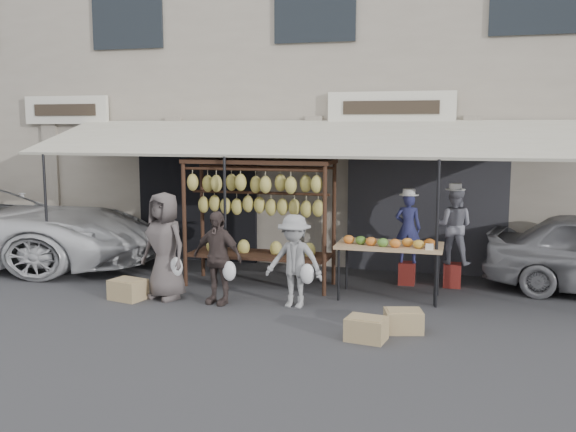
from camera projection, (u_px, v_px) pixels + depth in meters
name	position (u px, v px, depth m)	size (l,w,h in m)	color
ground_plane	(261.00, 314.00, 9.65)	(90.00, 90.00, 0.00)	#2D2D30
shophouse	(343.00, 91.00, 15.35)	(24.00, 6.15, 7.30)	#A49988
awning	(299.00, 139.00, 11.47)	(10.00, 2.35, 2.92)	beige
banana_rack	(258.00, 198.00, 11.12)	(2.60, 0.90, 2.24)	black
produce_table	(389.00, 246.00, 10.38)	(1.70, 0.90, 1.04)	tan
vendor_left	(408.00, 228.00, 11.32)	(0.45, 0.30, 1.24)	navy
vendor_right	(454.00, 226.00, 11.12)	(0.65, 0.50, 1.33)	gray
customer_left	(165.00, 246.00, 10.40)	(0.85, 0.56, 1.75)	#504846
customer_mid	(217.00, 258.00, 10.13)	(0.87, 0.36, 1.49)	#443734
customer_right	(294.00, 261.00, 9.93)	(0.94, 0.54, 1.45)	gray
stool_left	(407.00, 273.00, 11.43)	(0.28, 0.28, 0.40)	maroon
stool_right	(452.00, 275.00, 11.25)	(0.30, 0.30, 0.42)	maroon
crate_near_a	(366.00, 329.00, 8.44)	(0.51, 0.39, 0.31)	tan
crate_near_b	(403.00, 321.00, 8.79)	(0.50, 0.38, 0.30)	tan
crate_far	(128.00, 289.00, 10.44)	(0.54, 0.41, 0.33)	tan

